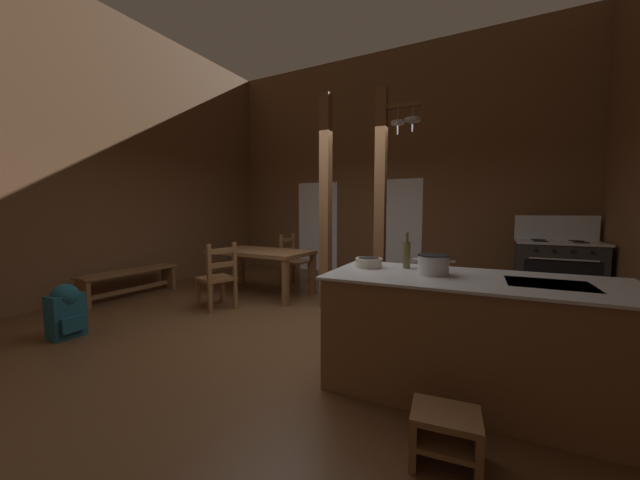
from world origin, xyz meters
name	(u,v)px	position (x,y,z in m)	size (l,w,h in m)	color
ground_plane	(298,331)	(0.00, 0.00, -0.05)	(7.93, 7.86, 0.10)	brown
wall_back	(386,167)	(0.00, 3.60, 2.33)	(7.93, 0.14, 4.66)	brown
wall_left	(108,154)	(-3.63, 0.00, 2.33)	(0.14, 7.86, 4.66)	brown
glazed_door_back_left	(317,227)	(-1.60, 3.53, 1.02)	(1.00, 0.01, 2.05)	white
glazed_panel_back_right	(401,229)	(0.36, 3.53, 1.02)	(0.84, 0.01, 2.05)	white
kitchen_island	(471,336)	(1.91, -0.63, 0.44)	(2.20, 1.05, 0.89)	brown
stove_range	(557,270)	(2.94, 2.84, 0.48)	(1.14, 0.83, 1.32)	#2E2E2E
support_post_with_pot_rack	(382,195)	(0.69, 1.06, 1.60)	(0.58, 0.22, 3.01)	brown
support_post_center	(326,203)	(-0.08, 0.90, 1.50)	(0.14, 0.14, 3.01)	brown
step_stool	(445,433)	(1.84, -1.50, 0.18)	(0.39, 0.32, 0.30)	brown
dining_table	(261,255)	(-1.40, 1.10, 0.65)	(1.74, 0.97, 0.74)	brown
ladderback_chair_near_window	(293,260)	(-1.33, 2.02, 0.45)	(0.47, 0.47, 0.95)	brown
ladderback_chair_by_post	(218,278)	(-1.40, 0.12, 0.45)	(0.56, 0.56, 0.95)	brown
bench_along_left_wall	(130,278)	(-3.14, -0.05, 0.31)	(0.38, 1.53, 0.44)	brown
backpack	(66,309)	(-2.10, -1.46, 0.31)	(0.31, 0.32, 0.60)	#194756
stockpot_on_counter	(433,264)	(1.62, -0.63, 0.97)	(0.32, 0.25, 0.16)	silver
mixing_bowl_on_counter	(369,263)	(1.06, -0.54, 0.93)	(0.23, 0.23, 0.08)	silver
bottle_tall_on_counter	(407,254)	(1.37, -0.44, 1.01)	(0.06, 0.06, 0.31)	brown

